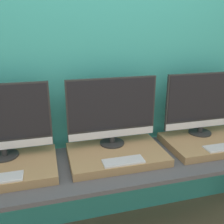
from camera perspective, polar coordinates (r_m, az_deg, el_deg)
name	(u,v)px	position (r m, az deg, el deg)	size (l,w,h in m)	color
wall_back	(105,78)	(1.97, -1.61, 7.67)	(8.00, 0.04, 2.60)	teal
workbench	(118,169)	(1.84, 1.42, -12.89)	(2.70, 0.62, 0.78)	#47474C
wooden_riser_left	(3,169)	(1.80, -23.65, -11.89)	(0.68, 0.45, 0.06)	#99754C
wooden_riser_center	(116,154)	(1.83, 1.02, -9.64)	(0.68, 0.45, 0.06)	#99754C
monitor_center	(112,110)	(1.82, 0.01, 0.38)	(0.66, 0.19, 0.51)	#282828
keyboard_center	(123,161)	(1.68, 2.62, -11.13)	(0.28, 0.10, 0.01)	silver
wooden_riser_right	(208,142)	(2.15, 21.14, -6.46)	(0.68, 0.45, 0.06)	#99754C
monitor_right	(204,103)	(2.14, 20.20, 2.05)	(0.66, 0.19, 0.51)	#282828
keyboard_right	(223,147)	(2.02, 23.95, -7.36)	(0.28, 0.10, 0.01)	silver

